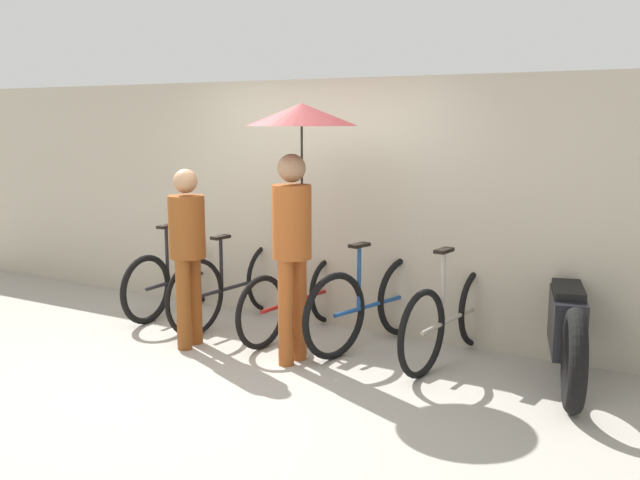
% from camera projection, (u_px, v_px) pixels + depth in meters
% --- Properties ---
extents(ground_plane, '(30.00, 30.00, 0.00)m').
position_uv_depth(ground_plane, '(220.00, 373.00, 5.73)').
color(ground_plane, '#9E998E').
extents(back_wall, '(11.90, 0.12, 2.39)m').
position_uv_depth(back_wall, '(324.00, 204.00, 6.96)').
color(back_wall, '#B2A893').
rests_on(back_wall, ground).
extents(parked_bicycle_0, '(0.44, 1.67, 1.08)m').
position_uv_depth(parked_bicycle_0, '(179.00, 278.00, 7.47)').
color(parked_bicycle_0, black).
rests_on(parked_bicycle_0, ground).
extents(parked_bicycle_1, '(0.44, 1.84, 1.06)m').
position_uv_depth(parked_bicycle_1, '(236.00, 285.00, 7.08)').
color(parked_bicycle_1, black).
rests_on(parked_bicycle_1, ground).
extents(parked_bicycle_2, '(0.44, 1.71, 0.99)m').
position_uv_depth(parked_bicycle_2, '(298.00, 298.00, 6.69)').
color(parked_bicycle_2, black).
rests_on(parked_bicycle_2, ground).
extents(parked_bicycle_3, '(0.57, 1.67, 0.99)m').
position_uv_depth(parked_bicycle_3, '(371.00, 304.00, 6.34)').
color(parked_bicycle_3, black).
rests_on(parked_bicycle_3, ground).
extents(parked_bicycle_4, '(0.44, 1.72, 0.99)m').
position_uv_depth(parked_bicycle_4, '(452.00, 317.00, 5.98)').
color(parked_bicycle_4, black).
rests_on(parked_bicycle_4, ground).
extents(pedestrian_leading, '(0.32, 0.32, 1.59)m').
position_uv_depth(pedestrian_leading, '(187.00, 245.00, 6.24)').
color(pedestrian_leading, brown).
rests_on(pedestrian_leading, ground).
extents(pedestrian_center, '(0.91, 0.91, 2.14)m').
position_uv_depth(pedestrian_center, '(298.00, 167.00, 5.78)').
color(pedestrian_center, '#9E4C1E').
rests_on(pedestrian_center, ground).
extents(motorcycle, '(0.83, 2.14, 0.94)m').
position_uv_depth(motorcycle, '(566.00, 325.00, 5.60)').
color(motorcycle, black).
rests_on(motorcycle, ground).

